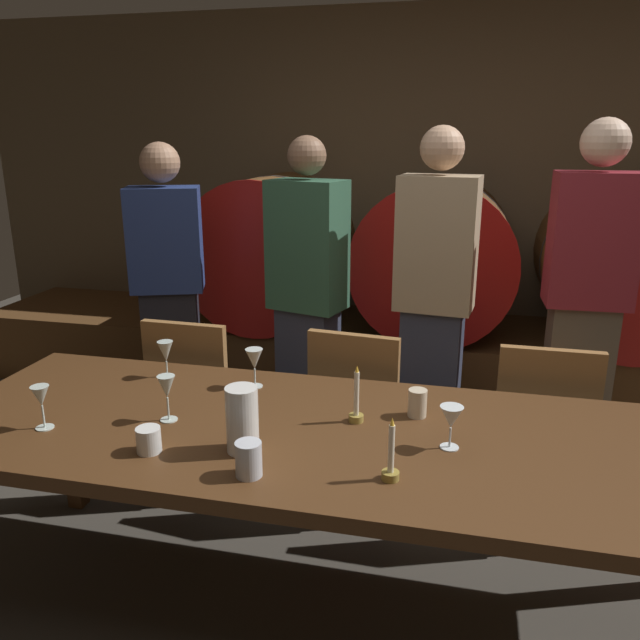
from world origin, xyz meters
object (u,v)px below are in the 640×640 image
object	(u,v)px
cup_right	(417,403)
chair_left	(198,395)
cup_center	(249,459)
wine_glass_left	(166,353)
cup_left	(149,440)
wine_barrel_center	(436,256)
candle_right	(391,463)
guest_center_right	(434,299)
wine_glass_far_left	(41,398)
wine_glass_center	(167,389)
guest_far_left	(169,293)
wine_barrel_left	(274,249)
pitcher	(242,420)
wine_glass_far_right	(451,418)
guest_center_left	(308,297)
candle_left	(356,406)
wine_glass_right	(254,360)
wine_barrel_right	(624,263)
chair_center	(359,409)
chair_right	(541,428)
dining_table	(319,446)
guest_far_right	(585,304)

from	to	relation	value
cup_right	chair_left	bearing A→B (deg)	153.97
chair_left	cup_center	size ratio (longest dim) A/B	8.30
wine_glass_left	cup_left	distance (m)	0.64
wine_barrel_center	candle_right	xyz separation A→B (m)	(0.01, -2.41, -0.15)
wine_barrel_center	guest_center_right	world-z (taller)	guest_center_right
wine_glass_far_left	wine_glass_center	size ratio (longest dim) A/B	0.93
wine_barrel_center	guest_far_left	distance (m)	1.68
wine_glass_center	wine_barrel_left	bearing A→B (deg)	97.49
wine_glass_left	wine_barrel_left	bearing A→B (deg)	93.13
pitcher	wine_glass_far_right	bearing A→B (deg)	14.66
guest_center_left	cup_right	bearing A→B (deg)	137.35
candle_left	wine_glass_far_left	bearing A→B (deg)	-164.12
guest_center_right	wine_glass_right	bearing A→B (deg)	62.93
wine_barrel_right	wine_glass_far_right	xyz separation A→B (m)	(-0.95, -2.18, -0.10)
guest_center_right	cup_center	world-z (taller)	guest_center_right
chair_center	wine_glass_right	size ratio (longest dim) A/B	5.63
wine_glass_far_left	candle_left	bearing A→B (deg)	15.88
wine_barrel_right	cup_right	size ratio (longest dim) A/B	9.84
wine_barrel_center	cup_left	size ratio (longest dim) A/B	12.12
pitcher	wine_glass_right	xyz separation A→B (m)	(-0.13, 0.50, 0.00)
wine_barrel_left	guest_center_left	size ratio (longest dim) A/B	0.58
chair_left	cup_left	world-z (taller)	chair_left
cup_left	chair_center	bearing A→B (deg)	63.14
wine_glass_left	wine_glass_right	world-z (taller)	wine_glass_right
chair_right	wine_glass_right	distance (m)	1.26
guest_center_left	candle_right	bearing A→B (deg)	127.94
guest_center_left	cup_left	xyz separation A→B (m)	(-0.13, -1.52, -0.08)
wine_glass_far_left	wine_glass_right	world-z (taller)	wine_glass_right
guest_center_right	cup_right	distance (m)	1.07
candle_right	dining_table	bearing A→B (deg)	136.22
chair_left	guest_center_right	size ratio (longest dim) A/B	0.51
wine_barrel_right	wine_glass_center	xyz separation A→B (m)	(-1.90, -2.20, -0.09)
candle_left	cup_left	distance (m)	0.69
wine_barrel_left	guest_far_right	distance (m)	2.05
cup_left	cup_center	distance (m)	0.36
wine_barrel_left	wine_glass_center	xyz separation A→B (m)	(0.29, -2.20, -0.09)
guest_center_right	pitcher	size ratio (longest dim) A/B	8.11
candle_left	cup_left	size ratio (longest dim) A/B	2.57
wine_barrel_left	wine_barrel_center	distance (m)	1.08
candle_right	chair_left	bearing A→B (deg)	136.91
guest_far_right	pitcher	world-z (taller)	guest_far_right
wine_barrel_center	guest_far_right	distance (m)	1.19
candle_right	pitcher	xyz separation A→B (m)	(-0.47, 0.07, 0.05)
cup_center	wine_glass_center	bearing A→B (deg)	144.09
chair_left	chair_right	size ratio (longest dim) A/B	1.00
cup_center	pitcher	bearing A→B (deg)	116.03
wine_barrel_left	wine_glass_far_right	xyz separation A→B (m)	(1.25, -2.18, -0.10)
dining_table	wine_glass_far_right	size ratio (longest dim) A/B	18.97
chair_right	guest_center_left	xyz separation A→B (m)	(-1.16, 0.54, 0.37)
chair_right	candle_left	world-z (taller)	candle_left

